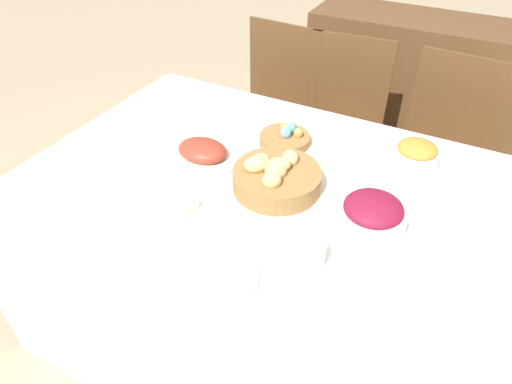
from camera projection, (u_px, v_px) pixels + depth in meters
name	position (u px, v px, depth m)	size (l,w,h in m)	color
ground_plane	(262.00, 319.00, 2.04)	(12.00, 12.00, 0.00)	tan
dining_table	(262.00, 261.00, 1.80)	(1.68, 1.19, 0.76)	silver
chair_far_center	(338.00, 126.00, 2.37)	(0.45, 0.45, 0.94)	brown
chair_far_right	(439.00, 151.00, 2.19)	(0.45, 0.45, 0.94)	brown
chair_far_left	(272.00, 109.00, 2.51)	(0.45, 0.45, 0.94)	brown
sideboard	(424.00, 94.00, 2.79)	(1.42, 0.44, 0.89)	brown
bread_basket	(276.00, 177.00, 1.53)	(0.30, 0.30, 0.12)	olive
egg_basket	(285.00, 138.00, 1.76)	(0.20, 0.20, 0.08)	olive
ham_platter	(203.00, 152.00, 1.68)	(0.30, 0.21, 0.07)	silver
carrot_bowl	(416.00, 155.00, 1.62)	(0.16, 0.16, 0.10)	silver
beet_salad_bowl	(372.00, 214.00, 1.38)	(0.21, 0.21, 0.10)	silver
dinner_plate	(213.00, 277.00, 1.24)	(0.25, 0.25, 0.01)	silver
fork	(168.00, 258.00, 1.30)	(0.01, 0.16, 0.00)	silver
knife	(263.00, 298.00, 1.19)	(0.01, 0.16, 0.00)	silver
spoon	(273.00, 303.00, 1.17)	(0.01, 0.16, 0.00)	silver
drinking_cup	(312.00, 254.00, 1.26)	(0.07, 0.07, 0.07)	silver
butter_dish	(177.00, 205.00, 1.46)	(0.12, 0.07, 0.03)	silver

